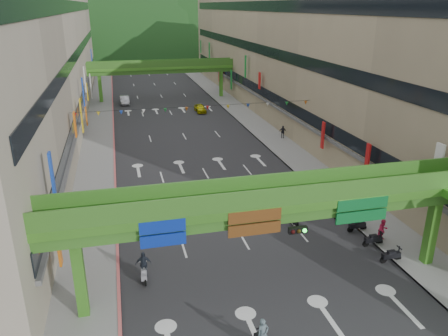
# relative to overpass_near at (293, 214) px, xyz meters

# --- Properties ---
(road_slab) EXTENTS (18.00, 140.00, 0.02)m
(road_slab) POSITION_rel_overpass_near_xyz_m (-0.93, 44.62, -5.20)
(road_slab) COLOR #28282B
(road_slab) RESTS_ON ground
(sidewalk_left) EXTENTS (4.00, 140.00, 0.15)m
(sidewalk_left) POSITION_rel_overpass_near_xyz_m (-11.93, 44.62, -5.13)
(sidewalk_left) COLOR gray
(sidewalk_left) RESTS_ON ground
(sidewalk_right) EXTENTS (4.00, 140.00, 0.15)m
(sidewalk_right) POSITION_rel_overpass_near_xyz_m (10.07, 44.62, -5.13)
(sidewalk_right) COLOR gray
(sidewalk_right) RESTS_ON ground
(curb_left) EXTENTS (0.20, 140.00, 0.18)m
(curb_left) POSITION_rel_overpass_near_xyz_m (-10.03, 44.62, -5.12)
(curb_left) COLOR #CC5959
(curb_left) RESTS_ON ground
(curb_right) EXTENTS (0.20, 140.00, 0.18)m
(curb_right) POSITION_rel_overpass_near_xyz_m (8.17, 44.62, -5.12)
(curb_right) COLOR gray
(curb_right) RESTS_ON ground
(building_row_left) EXTENTS (12.80, 95.00, 19.00)m
(building_row_left) POSITION_rel_overpass_near_xyz_m (-19.86, 44.62, 4.25)
(building_row_left) COLOR #9E937F
(building_row_left) RESTS_ON ground
(building_row_right) EXTENTS (12.80, 95.00, 19.00)m
(building_row_right) POSITION_rel_overpass_near_xyz_m (18.00, 44.62, 4.25)
(building_row_right) COLOR gray
(building_row_right) RESTS_ON ground
(overpass_near) EXTENTS (28.00, 12.27, 7.10)m
(overpass_near) POSITION_rel_overpass_near_xyz_m (0.00, 0.00, 0.00)
(overpass_near) COLOR #4C9E2D
(overpass_near) RESTS_ON ground
(overpass_far) EXTENTS (28.00, 2.20, 7.10)m
(overpass_far) POSITION_rel_overpass_near_xyz_m (-0.93, 59.62, 0.20)
(overpass_far) COLOR #4C9E2D
(overpass_far) RESTS_ON ground
(hill_left) EXTENTS (168.00, 140.00, 112.00)m
(hill_left) POSITION_rel_overpass_near_xyz_m (-15.93, 154.62, -5.21)
(hill_left) COLOR #1C4419
(hill_left) RESTS_ON ground
(hill_right) EXTENTS (208.00, 176.00, 128.00)m
(hill_right) POSITION_rel_overpass_near_xyz_m (24.07, 174.62, -5.21)
(hill_right) COLOR #1C4419
(hill_right) RESTS_ON ground
(bunting_string) EXTENTS (26.00, 0.36, 0.47)m
(bunting_string) POSITION_rel_overpass_near_xyz_m (-0.93, 24.62, 0.75)
(bunting_string) COLOR black
(bunting_string) RESTS_ON ground
(scooter_rider_mid) EXTENTS (0.86, 1.59, 1.90)m
(scooter_rider_mid) POSITION_rel_overpass_near_xyz_m (3.56, 7.87, -4.24)
(scooter_rider_mid) COLOR black
(scooter_rider_mid) RESTS_ON ground
(scooter_rider_left) EXTENTS (1.02, 1.60, 2.04)m
(scooter_rider_left) POSITION_rel_overpass_near_xyz_m (-8.43, 3.19, -4.18)
(scooter_rider_left) COLOR gray
(scooter_rider_left) RESTS_ON ground
(scooter_rider_far) EXTENTS (0.89, 1.58, 1.97)m
(scooter_rider_far) POSITION_rel_overpass_near_xyz_m (-7.44, 12.21, -4.22)
(scooter_rider_far) COLOR maroon
(scooter_rider_far) RESTS_ON ground
(parked_scooter_row) EXTENTS (1.60, 7.15, 1.08)m
(parked_scooter_row) POSITION_rel_overpass_near_xyz_m (7.87, 4.62, -4.68)
(parked_scooter_row) COLOR black
(parked_scooter_row) RESTS_ON ground
(car_silver) EXTENTS (1.61, 4.39, 1.43)m
(car_silver) POSITION_rel_overpass_near_xyz_m (-7.93, 57.05, -4.49)
(car_silver) COLOR #A4A6AC
(car_silver) RESTS_ON ground
(car_yellow) EXTENTS (1.63, 3.82, 1.29)m
(car_yellow) POSITION_rel_overpass_near_xyz_m (3.77, 47.86, -4.56)
(car_yellow) COLOR #BFB70F
(car_yellow) RESTS_ON ground
(pedestrian_red) EXTENTS (0.85, 0.70, 1.62)m
(pedestrian_red) POSITION_rel_overpass_near_xyz_m (8.87, 3.93, -4.40)
(pedestrian_red) COLOR #C61A43
(pedestrian_red) RESTS_ON ground
(pedestrian_dark) EXTENTS (1.02, 0.60, 1.64)m
(pedestrian_dark) POSITION_rel_overpass_near_xyz_m (11.27, 30.39, -4.39)
(pedestrian_dark) COLOR black
(pedestrian_dark) RESTS_ON ground
(pedestrian_blue) EXTENTS (0.89, 0.62, 1.79)m
(pedestrian_blue) POSITION_rel_overpass_near_xyz_m (8.87, 7.26, -4.31)
(pedestrian_blue) COLOR #374966
(pedestrian_blue) RESTS_ON ground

